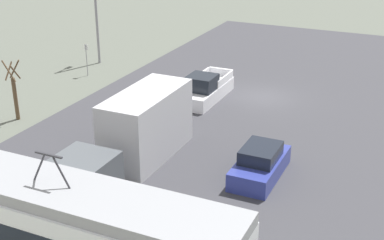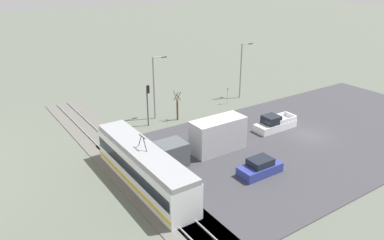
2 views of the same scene
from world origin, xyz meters
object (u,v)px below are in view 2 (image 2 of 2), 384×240
(pickup_truck, at_px, (275,124))
(traffic_light_pole, at_px, (148,100))
(street_lamp_mid_block, at_px, (242,67))
(no_parking_sign, at_px, (228,94))
(light_rail_tram, at_px, (144,167))
(street_lamp_near_crossing, at_px, (155,84))
(box_truck, at_px, (207,139))
(street_tree, at_px, (177,107))
(sedan_car_0, at_px, (260,168))

(pickup_truck, relative_size, traffic_light_pole, 1.05)
(street_lamp_mid_block, xyz_separation_m, no_parking_sign, (-1.10, 3.42, -3.15))
(street_lamp_mid_block, bearing_deg, pickup_truck, 158.04)
(light_rail_tram, height_order, street_lamp_near_crossing, street_lamp_near_crossing)
(traffic_light_pole, bearing_deg, light_rail_tram, 150.52)
(box_truck, bearing_deg, street_lamp_near_crossing, -2.50)
(box_truck, xyz_separation_m, street_lamp_mid_block, (11.95, -14.84, 2.93))
(box_truck, height_order, street_lamp_mid_block, street_lamp_mid_block)
(traffic_light_pole, xyz_separation_m, street_tree, (-0.38, -3.87, -1.59))
(street_tree, height_order, no_parking_sign, street_tree)
(street_lamp_near_crossing, relative_size, no_parking_sign, 3.26)
(street_tree, height_order, street_lamp_near_crossing, street_lamp_near_crossing)
(pickup_truck, height_order, street_lamp_mid_block, street_lamp_mid_block)
(box_truck, bearing_deg, street_lamp_mid_block, -51.16)
(street_tree, relative_size, street_lamp_mid_block, 0.47)
(traffic_light_pole, relative_size, street_tree, 1.35)
(street_lamp_mid_block, bearing_deg, street_lamp_near_crossing, 91.09)
(traffic_light_pole, distance_m, street_lamp_near_crossing, 2.81)
(pickup_truck, xyz_separation_m, traffic_light_pole, (9.51, 11.67, 2.52))
(light_rail_tram, xyz_separation_m, pickup_truck, (2.20, -18.29, -1.00))
(sedan_car_0, distance_m, no_parking_sign, 19.54)
(pickup_truck, height_order, street_tree, street_tree)
(pickup_truck, bearing_deg, box_truck, 93.19)
(street_lamp_mid_block, bearing_deg, box_truck, 128.84)
(traffic_light_pole, bearing_deg, pickup_truck, -129.18)
(light_rail_tram, xyz_separation_m, sedan_car_0, (-4.42, -9.66, -1.05))
(traffic_light_pole, xyz_separation_m, no_parking_sign, (0.77, -12.84, -1.82))
(box_truck, distance_m, sedan_car_0, 6.33)
(pickup_truck, bearing_deg, traffic_light_pole, 50.82)
(box_truck, relative_size, street_tree, 2.62)
(box_truck, bearing_deg, pickup_truck, -86.81)
(pickup_truck, distance_m, street_tree, 12.05)
(box_truck, relative_size, street_lamp_mid_block, 1.24)
(pickup_truck, relative_size, street_lamp_near_crossing, 0.67)
(street_lamp_mid_block, bearing_deg, sedan_car_0, 143.69)
(light_rail_tram, bearing_deg, street_lamp_mid_block, -59.32)
(box_truck, relative_size, sedan_car_0, 2.34)
(street_lamp_mid_block, bearing_deg, light_rail_tram, 120.68)
(light_rail_tram, relative_size, no_parking_sign, 5.72)
(light_rail_tram, height_order, sedan_car_0, light_rail_tram)
(box_truck, distance_m, street_tree, 10.01)
(street_lamp_mid_block, height_order, no_parking_sign, street_lamp_mid_block)
(traffic_light_pole, xyz_separation_m, street_lamp_mid_block, (1.86, -16.26, 1.33))
(sedan_car_0, bearing_deg, street_lamp_near_crossing, -176.41)
(box_truck, bearing_deg, light_rail_tram, 101.43)
(pickup_truck, height_order, sedan_car_0, pickup_truck)
(sedan_car_0, bearing_deg, street_tree, 176.99)
(sedan_car_0, bearing_deg, pickup_truck, 127.45)
(no_parking_sign, bearing_deg, traffic_light_pole, 93.41)
(pickup_truck, xyz_separation_m, street_tree, (9.14, 7.80, 0.93))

